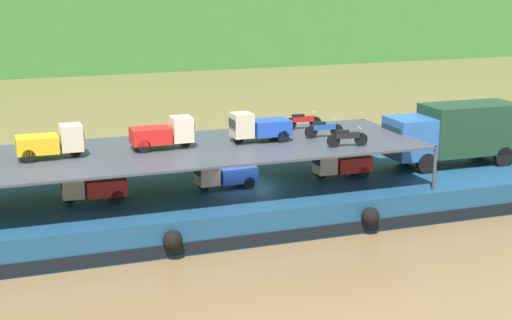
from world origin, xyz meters
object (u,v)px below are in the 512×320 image
Objects in this scene: mini_truck_lower_mid at (225,174)px; mini_truck_upper_bow at (259,127)px; motorcycle_upper_port at (347,137)px; motorcycle_upper_stbd at (303,121)px; mini_truck_upper_fore at (163,133)px; mini_truck_lower_aft at (93,186)px; cargo_barge at (243,202)px; mini_truck_lower_fore at (341,163)px; motorcycle_upper_centre at (324,129)px; covered_lorry at (455,132)px; mini_truck_upper_mid at (51,142)px.

mini_truck_upper_bow reaches higher than mini_truck_lower_mid.
motorcycle_upper_stbd is (-0.29, 4.26, 0.00)m from motorcycle_upper_port.
mini_truck_lower_mid is 3.39m from mini_truck_upper_fore.
mini_truck_lower_aft is at bearing -178.15° from mini_truck_upper_bow.
cargo_barge is at bearing -4.18° from mini_truck_lower_mid.
mini_truck_upper_bow reaches higher than motorcycle_upper_port.
motorcycle_upper_centre reaches higher than mini_truck_lower_fore.
covered_lorry reaches higher than motorcycle_upper_stbd.
mini_truck_lower_mid is at bearing -6.39° from mini_truck_upper_fore.
motorcycle_upper_port is (-0.77, -2.08, 1.74)m from mini_truck_lower_fore.
covered_lorry is 2.83× the size of mini_truck_lower_mid.
cargo_barge is 11.78× the size of mini_truck_lower_mid.
motorcycle_upper_stbd is at bearing 29.00° from cargo_barge.
covered_lorry reaches higher than motorcycle_upper_centre.
covered_lorry is 18.26m from mini_truck_lower_aft.
covered_lorry is 4.15× the size of motorcycle_upper_stbd.
mini_truck_upper_mid is (-8.38, 0.24, 3.44)m from cargo_barge.
motorcycle_upper_port is at bearing -26.58° from cargo_barge.
mini_truck_lower_aft is 5.94m from mini_truck_lower_mid.
motorcycle_upper_port is at bearing -10.81° from mini_truck_lower_aft.
cargo_barge is at bearing -179.54° from motorcycle_upper_centre.
covered_lorry is at bearing 1.10° from motorcycle_upper_centre.
mini_truck_lower_aft is 1.47× the size of motorcycle_upper_stbd.
mini_truck_upper_bow reaches higher than covered_lorry.
mini_truck_lower_aft is 7.94m from mini_truck_upper_bow.
covered_lorry reaches higher than cargo_barge.
cargo_barge is 17.29× the size of motorcycle_upper_stbd.
mini_truck_lower_mid is at bearing -173.86° from mini_truck_upper_bow.
motorcycle_upper_port is (10.98, -2.10, 1.74)m from mini_truck_lower_aft.
motorcycle_upper_stbd is (-7.54, 1.99, 0.74)m from covered_lorry.
cargo_barge is at bearing 153.42° from motorcycle_upper_port.
mini_truck_upper_bow reaches higher than mini_truck_lower_aft.
mini_truck_upper_mid is at bearing 178.66° from mini_truck_lower_mid.
mini_truck_lower_mid is 2.66m from mini_truck_upper_bow.
covered_lorry is 10.60m from mini_truck_upper_bow.
mini_truck_upper_bow is at bearing -147.52° from motorcycle_upper_stbd.
mini_truck_upper_fore is 1.45× the size of motorcycle_upper_port.
mini_truck_lower_fore is at bearing -2.87° from motorcycle_upper_centre.
mini_truck_upper_bow is 3.17m from motorcycle_upper_centre.
cargo_barge is 5.48m from motorcycle_upper_stbd.
mini_truck_lower_aft is at bearing 169.19° from motorcycle_upper_port.
motorcycle_upper_stbd reaches higher than cargo_barge.
cargo_barge is 11.96× the size of mini_truck_lower_fore.
cargo_barge is at bearing -0.01° from mini_truck_lower_aft.
mini_truck_lower_mid is at bearing -179.48° from covered_lorry.
mini_truck_upper_fore is 4.46m from mini_truck_upper_bow.
motorcycle_upper_stbd is at bearing 165.23° from covered_lorry.
cargo_barge is at bearing -5.87° from mini_truck_upper_fore.
motorcycle_upper_centre is at bearing -0.95° from mini_truck_upper_mid.
motorcycle_upper_centre is (-0.92, 0.05, 1.74)m from mini_truck_lower_fore.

